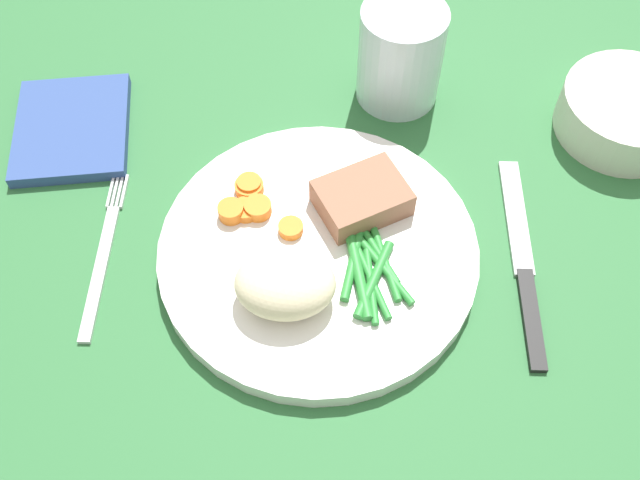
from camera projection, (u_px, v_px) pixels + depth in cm
name	position (u px, v px, depth cm)	size (l,w,h in cm)	color
dining_table	(333.00, 240.00, 64.19)	(120.00, 90.00, 2.00)	#2D6B38
dinner_plate	(320.00, 252.00, 61.37)	(26.43, 26.43, 1.60)	white
meat_portion	(364.00, 198.00, 61.92)	(7.23, 5.45, 2.50)	#936047
mashed_potatoes	(287.00, 284.00, 56.42)	(7.83, 6.19, 4.06)	beige
carrot_slices	(253.00, 203.00, 62.53)	(7.20, 6.39, 1.22)	orange
green_beans	(372.00, 271.00, 58.98)	(5.94, 10.26, 0.88)	#2D8C38
fork	(106.00, 254.00, 61.99)	(1.44, 16.60, 0.40)	silver
knife	(525.00, 263.00, 61.47)	(1.70, 20.50, 0.64)	black
water_glass	(401.00, 61.00, 69.23)	(7.93, 7.93, 9.67)	silver
salad_bowl	(628.00, 111.00, 68.04)	(12.24, 12.24, 4.26)	silver
napkin	(74.00, 129.00, 69.22)	(10.31, 12.36, 1.21)	#334C8C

